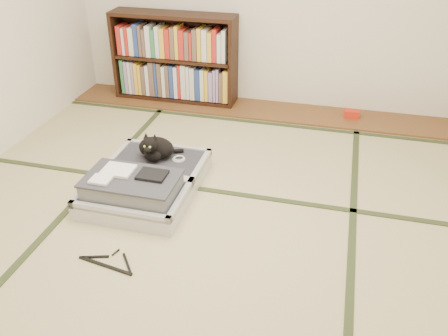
# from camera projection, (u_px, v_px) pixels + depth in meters

# --- Properties ---
(floor) EXTENTS (4.50, 4.50, 0.00)m
(floor) POSITION_uv_depth(u_px,v_px,m) (204.00, 223.00, 3.30)
(floor) COLOR tan
(floor) RESTS_ON ground
(wood_strip) EXTENTS (4.00, 0.50, 0.02)m
(wood_strip) POSITION_uv_depth(u_px,v_px,m) (259.00, 110.00, 4.96)
(wood_strip) COLOR brown
(wood_strip) RESTS_ON ground
(red_item) EXTENTS (0.15, 0.10, 0.07)m
(red_item) POSITION_uv_depth(u_px,v_px,m) (352.00, 114.00, 4.76)
(red_item) COLOR red
(red_item) RESTS_ON wood_strip
(room_shell) EXTENTS (4.50, 4.50, 4.50)m
(room_shell) POSITION_uv_depth(u_px,v_px,m) (199.00, 5.00, 2.55)
(room_shell) COLOR white
(room_shell) RESTS_ON ground
(tatami_borders) EXTENTS (4.00, 4.50, 0.01)m
(tatami_borders) POSITION_uv_depth(u_px,v_px,m) (222.00, 185.00, 3.71)
(tatami_borders) COLOR #2D381E
(tatami_borders) RESTS_ON ground
(bookcase) EXTENTS (1.31, 0.30, 0.92)m
(bookcase) POSITION_uv_depth(u_px,v_px,m) (175.00, 59.00, 4.99)
(bookcase) COLOR black
(bookcase) RESTS_ON wood_strip
(suitcase) EXTENTS (0.75, 0.99, 0.29)m
(suitcase) POSITION_uv_depth(u_px,v_px,m) (144.00, 183.00, 3.55)
(suitcase) COLOR silver
(suitcase) RESTS_ON floor
(cat) EXTENTS (0.33, 0.33, 0.27)m
(cat) POSITION_uv_depth(u_px,v_px,m) (155.00, 148.00, 3.73)
(cat) COLOR black
(cat) RESTS_ON suitcase
(cable_coil) EXTENTS (0.10, 0.10, 0.02)m
(cable_coil) POSITION_uv_depth(u_px,v_px,m) (179.00, 159.00, 3.76)
(cable_coil) COLOR white
(cable_coil) RESTS_ON suitcase
(hanger) EXTENTS (0.39, 0.20, 0.01)m
(hanger) POSITION_uv_depth(u_px,v_px,m) (109.00, 263.00, 2.93)
(hanger) COLOR black
(hanger) RESTS_ON floor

